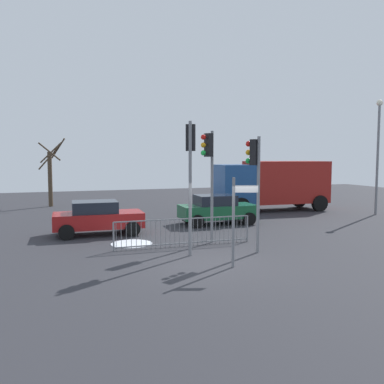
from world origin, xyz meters
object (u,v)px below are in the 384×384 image
at_px(traffic_light_mid_right, 255,168).
at_px(car_red_mid, 98,217).
at_px(car_green_trailing, 217,209).
at_px(delivery_truck, 273,183).
at_px(traffic_light_foreground_left, 209,161).
at_px(bare_tree_left, 50,173).
at_px(direction_sign_post, 236,217).
at_px(street_lamp, 378,145).
at_px(traffic_light_rear_left, 191,158).

height_order(traffic_light_mid_right, car_red_mid, traffic_light_mid_right).
relative_size(car_green_trailing, delivery_truck, 0.54).
relative_size(traffic_light_foreground_left, bare_tree_left, 0.94).
height_order(direction_sign_post, delivery_truck, delivery_truck).
bearing_deg(traffic_light_foreground_left, traffic_light_mid_right, -167.57).
height_order(traffic_light_foreground_left, street_lamp, street_lamp).
distance_m(traffic_light_foreground_left, traffic_light_rear_left, 2.06).
height_order(direction_sign_post, car_red_mid, direction_sign_post).
bearing_deg(direction_sign_post, car_red_mid, 135.44).
distance_m(traffic_light_foreground_left, direction_sign_post, 3.97).
bearing_deg(traffic_light_mid_right, car_green_trailing, 46.96).
bearing_deg(traffic_light_mid_right, car_red_mid, 100.63).
height_order(car_red_mid, bare_tree_left, bare_tree_left).
height_order(car_green_trailing, car_red_mid, same).
xyz_separation_m(traffic_light_rear_left, direction_sign_post, (0.77, -1.98, -1.80)).
height_order(direction_sign_post, street_lamp, street_lamp).
xyz_separation_m(car_green_trailing, bare_tree_left, (-7.86, 10.57, 1.48)).
bearing_deg(traffic_light_rear_left, car_red_mid, 142.45).
xyz_separation_m(direction_sign_post, bare_tree_left, (-5.26, 18.31, 0.69)).
bearing_deg(traffic_light_foreground_left, delivery_truck, -57.09).
height_order(car_green_trailing, delivery_truck, delivery_truck).
xyz_separation_m(traffic_light_foreground_left, traffic_light_mid_right, (0.96, -1.94, -0.21)).
xyz_separation_m(traffic_light_mid_right, direction_sign_post, (-1.49, -1.63, -1.44)).
bearing_deg(bare_tree_left, direction_sign_post, -73.97).
xyz_separation_m(traffic_light_foreground_left, traffic_light_rear_left, (-1.30, -1.59, 0.14)).
distance_m(car_green_trailing, car_red_mid, 6.07).
distance_m(traffic_light_rear_left, car_green_trailing, 7.15).
bearing_deg(car_green_trailing, traffic_light_mid_right, -98.63).
bearing_deg(traffic_light_mid_right, street_lamp, -3.75).
relative_size(car_red_mid, street_lamp, 0.58).
height_order(delivery_truck, bare_tree_left, bare_tree_left).
height_order(direction_sign_post, bare_tree_left, bare_tree_left).
relative_size(traffic_light_mid_right, traffic_light_rear_left, 0.89).
height_order(car_green_trailing, bare_tree_left, bare_tree_left).
height_order(traffic_light_foreground_left, traffic_light_rear_left, traffic_light_rear_left).
bearing_deg(traffic_light_mid_right, traffic_light_rear_left, 138.36).
height_order(traffic_light_mid_right, direction_sign_post, traffic_light_mid_right).
xyz_separation_m(direction_sign_post, delivery_truck, (7.91, 11.43, 0.18)).
distance_m(car_red_mid, bare_tree_left, 11.74).
relative_size(traffic_light_rear_left, direction_sign_post, 1.66).
xyz_separation_m(traffic_light_rear_left, bare_tree_left, (-4.49, 16.32, -1.11)).
distance_m(traffic_light_mid_right, car_green_trailing, 6.60).
bearing_deg(car_red_mid, bare_tree_left, 101.13).
relative_size(car_green_trailing, street_lamp, 0.58).
xyz_separation_m(street_lamp, bare_tree_left, (-17.97, 10.47, -1.83)).
relative_size(traffic_light_mid_right, direction_sign_post, 1.48).
distance_m(traffic_light_rear_left, bare_tree_left, 16.96).
xyz_separation_m(car_green_trailing, street_lamp, (10.11, 0.10, 3.31)).
xyz_separation_m(car_red_mid, bare_tree_left, (-1.86, 11.50, 1.48)).
xyz_separation_m(traffic_light_foreground_left, street_lamp, (12.18, 4.26, 0.86)).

